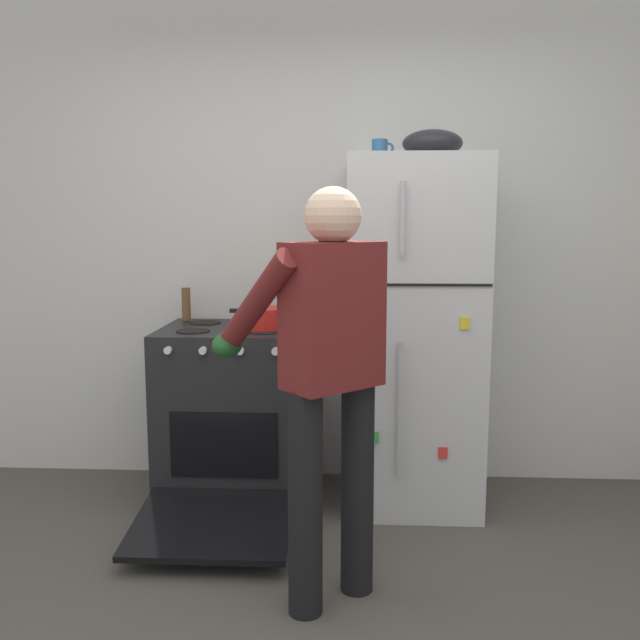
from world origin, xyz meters
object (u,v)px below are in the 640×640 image
Objects in this scene: stove_range at (235,415)px; mixing_bowl at (432,143)px; coffee_mug at (380,149)px; person_cook at (326,359)px; pepper_mill at (186,304)px; refrigerator at (412,334)px; red_pot at (262,318)px.

stove_range is 4.09× the size of mixing_bowl.
coffee_mug is (0.76, 0.07, 1.39)m from stove_range.
person_cook is at bearing -116.15° from mixing_bowl.
refrigerator is at bearing -9.20° from pepper_mill.
coffee_mug reaches higher than stove_range.
refrigerator is at bearing -15.83° from coffee_mug.
person_cook is at bearing -61.54° from stove_range.
refrigerator is 1.12× the size of person_cook.
coffee_mug is 0.37× the size of mixing_bowl.
person_cook is 4.73× the size of red_pot.
refrigerator reaches higher than person_cook.
coffee_mug is (-0.18, 0.05, 0.94)m from refrigerator.
refrigerator is at bearing -179.78° from mixing_bowl.
mixing_bowl is (0.26, -0.05, 0.02)m from coffee_mug.
refrigerator is 0.96m from coffee_mug.
person_cook is at bearing -102.45° from coffee_mug.
pepper_mill reaches higher than red_pot.
refrigerator is at bearing 67.68° from person_cook.
mixing_bowl is (0.86, 0.05, 0.88)m from red_pot.
pepper_mill is at bearing 124.77° from person_cook.
red_pot is 1.84× the size of pepper_mill.
red_pot is 3.02× the size of coffee_mug.
person_cook is at bearing -68.66° from red_pot.
stove_range is 0.55m from red_pot.
pepper_mill is (-0.83, 1.19, 0.06)m from person_cook.
stove_range is 0.77× the size of person_cook.
mixing_bowl reaches higher than person_cook.
refrigerator reaches higher than pepper_mill.
coffee_mug reaches higher than red_pot.
coffee_mug is at bearing -8.06° from pepper_mill.
stove_range is 3.63× the size of red_pot.
stove_range is 1.22m from person_cook.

